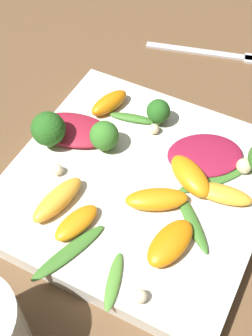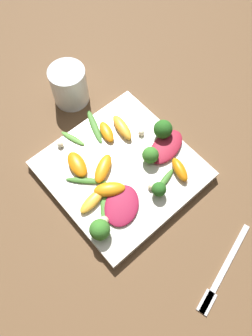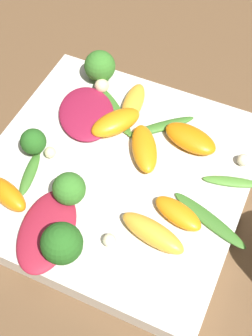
% 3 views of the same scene
% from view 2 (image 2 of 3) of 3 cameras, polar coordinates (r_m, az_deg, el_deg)
% --- Properties ---
extents(ground_plane, '(2.40, 2.40, 0.00)m').
position_cam_2_polar(ground_plane, '(0.71, -0.77, -0.76)').
color(ground_plane, brown).
extents(plate, '(0.29, 0.29, 0.02)m').
position_cam_2_polar(plate, '(0.70, -0.78, -0.35)').
color(plate, silver).
rests_on(plate, ground_plane).
extents(drinking_glass, '(0.08, 0.08, 0.09)m').
position_cam_2_polar(drinking_glass, '(0.79, -9.86, 13.95)').
color(drinking_glass, white).
rests_on(drinking_glass, ground_plane).
extents(fork, '(0.19, 0.06, 0.01)m').
position_cam_2_polar(fork, '(0.67, 16.09, -17.74)').
color(fork, silver).
rests_on(fork, ground_plane).
extents(radicchio_leaf_0, '(0.11, 0.07, 0.01)m').
position_cam_2_polar(radicchio_leaf_0, '(0.71, 6.99, 3.71)').
color(radicchio_leaf_0, maroon).
rests_on(radicchio_leaf_0, plate).
extents(radicchio_leaf_1, '(0.11, 0.10, 0.01)m').
position_cam_2_polar(radicchio_leaf_1, '(0.65, -0.75, -6.52)').
color(radicchio_leaf_1, maroon).
rests_on(radicchio_leaf_1, plate).
extents(orange_segment_0, '(0.07, 0.06, 0.02)m').
position_cam_2_polar(orange_segment_0, '(0.68, -4.01, -0.04)').
color(orange_segment_0, orange).
rests_on(orange_segment_0, plate).
extents(orange_segment_1, '(0.04, 0.06, 0.02)m').
position_cam_2_polar(orange_segment_1, '(0.72, -3.41, 6.32)').
color(orange_segment_1, orange).
rests_on(orange_segment_1, plate).
extents(orange_segment_2, '(0.07, 0.03, 0.01)m').
position_cam_2_polar(orange_segment_2, '(0.65, -5.83, -5.67)').
color(orange_segment_2, '#FCAD33').
rests_on(orange_segment_2, plate).
extents(orange_segment_3, '(0.04, 0.08, 0.02)m').
position_cam_2_polar(orange_segment_3, '(0.73, -0.68, 7.10)').
color(orange_segment_3, '#FCAD33').
rests_on(orange_segment_3, plate).
extents(orange_segment_4, '(0.05, 0.07, 0.02)m').
position_cam_2_polar(orange_segment_4, '(0.69, -8.50, 0.63)').
color(orange_segment_4, orange).
rests_on(orange_segment_4, plate).
extents(orange_segment_5, '(0.07, 0.06, 0.02)m').
position_cam_2_polar(orange_segment_5, '(0.66, -2.89, -3.72)').
color(orange_segment_5, orange).
rests_on(orange_segment_5, plate).
extents(orange_segment_6, '(0.04, 0.06, 0.02)m').
position_cam_2_polar(orange_segment_6, '(0.68, 9.34, -0.28)').
color(orange_segment_6, orange).
rests_on(orange_segment_6, plate).
extents(broccoli_floret_0, '(0.03, 0.03, 0.04)m').
position_cam_2_polar(broccoli_floret_0, '(0.65, 5.76, -3.72)').
color(broccoli_floret_0, '#84AD5B').
rests_on(broccoli_floret_0, plate).
extents(broccoli_floret_1, '(0.04, 0.04, 0.04)m').
position_cam_2_polar(broccoli_floret_1, '(0.62, -4.58, -10.66)').
color(broccoli_floret_1, '#7A9E51').
rests_on(broccoli_floret_1, plate).
extents(broccoli_floret_2, '(0.04, 0.04, 0.05)m').
position_cam_2_polar(broccoli_floret_2, '(0.71, 6.28, 6.87)').
color(broccoli_floret_2, '#7A9E51').
rests_on(broccoli_floret_2, plate).
extents(broccoli_floret_3, '(0.04, 0.04, 0.04)m').
position_cam_2_polar(broccoli_floret_3, '(0.68, 4.27, 2.23)').
color(broccoli_floret_3, '#84AD5B').
rests_on(broccoli_floret_3, plate).
extents(arugula_sprig_0, '(0.06, 0.03, 0.01)m').
position_cam_2_polar(arugula_sprig_0, '(0.68, 6.83, -2.08)').
color(arugula_sprig_0, '#3D7528').
rests_on(arugula_sprig_0, plate).
extents(arugula_sprig_1, '(0.07, 0.07, 0.00)m').
position_cam_2_polar(arugula_sprig_1, '(0.66, -3.74, -5.94)').
color(arugula_sprig_1, '#3D7528').
rests_on(arugula_sprig_1, plate).
extents(arugula_sprig_2, '(0.03, 0.06, 0.01)m').
position_cam_2_polar(arugula_sprig_2, '(0.73, -9.23, 5.10)').
color(arugula_sprig_2, '#518E33').
rests_on(arugula_sprig_2, plate).
extents(arugula_sprig_3, '(0.07, 0.07, 0.01)m').
position_cam_2_polar(arugula_sprig_3, '(0.68, -6.99, -2.20)').
color(arugula_sprig_3, '#3D7528').
rests_on(arugula_sprig_3, plate).
extents(arugula_sprig_4, '(0.05, 0.09, 0.01)m').
position_cam_2_polar(arugula_sprig_4, '(0.74, -5.50, 7.24)').
color(arugula_sprig_4, '#3D7528').
rests_on(arugula_sprig_4, plate).
extents(macadamia_nut_0, '(0.01, 0.01, 0.01)m').
position_cam_2_polar(macadamia_nut_0, '(0.66, 4.43, -3.27)').
color(macadamia_nut_0, beige).
rests_on(macadamia_nut_0, plate).
extents(macadamia_nut_1, '(0.01, 0.01, 0.01)m').
position_cam_2_polar(macadamia_nut_1, '(0.72, -11.37, 4.05)').
color(macadamia_nut_1, beige).
rests_on(macadamia_nut_1, plate).
extents(macadamia_nut_2, '(0.01, 0.01, 0.01)m').
position_cam_2_polar(macadamia_nut_2, '(0.72, 2.66, 6.18)').
color(macadamia_nut_2, beige).
rests_on(macadamia_nut_2, plate).
extents(macadamia_nut_3, '(0.02, 0.02, 0.02)m').
position_cam_2_polar(macadamia_nut_3, '(0.64, -3.82, -9.14)').
color(macadamia_nut_3, beige).
rests_on(macadamia_nut_3, plate).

